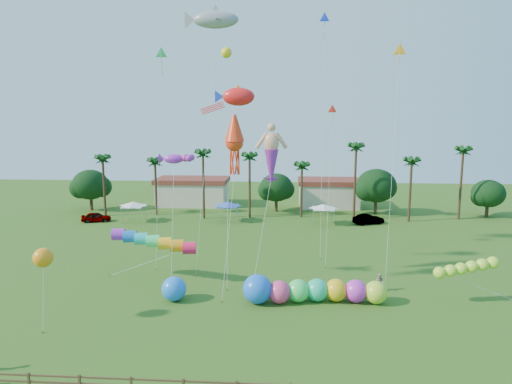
# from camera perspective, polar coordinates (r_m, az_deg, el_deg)

# --- Properties ---
(ground) EXTENTS (160.00, 160.00, 0.00)m
(ground) POSITION_cam_1_polar(r_m,az_deg,el_deg) (33.06, -1.23, -18.52)
(ground) COLOR #285116
(ground) RESTS_ON ground
(tree_line) EXTENTS (69.46, 8.91, 11.00)m
(tree_line) POSITION_cam_1_polar(r_m,az_deg,el_deg) (73.96, 4.53, 0.62)
(tree_line) COLOR #3A2819
(tree_line) RESTS_ON ground
(buildings_row) EXTENTS (35.00, 7.00, 4.00)m
(buildings_row) POSITION_cam_1_polar(r_m,az_deg,el_deg) (80.45, -0.28, -0.28)
(buildings_row) COLOR beige
(buildings_row) RESTS_ON ground
(tent_row) EXTENTS (31.00, 4.00, 0.60)m
(tent_row) POSITION_cam_1_polar(r_m,az_deg,el_deg) (67.22, -3.60, -1.57)
(tent_row) COLOR white
(tent_row) RESTS_ON ground
(car_a) EXTENTS (4.52, 2.73, 1.44)m
(car_a) POSITION_cam_1_polar(r_m,az_deg,el_deg) (72.16, -19.35, -2.97)
(car_a) COLOR #4C4C54
(car_a) RESTS_ON ground
(car_b) EXTENTS (4.76, 3.11, 1.48)m
(car_b) POSITION_cam_1_polar(r_m,az_deg,el_deg) (68.59, 13.87, -3.32)
(car_b) COLOR #4C4C54
(car_b) RESTS_ON ground
(spectator_b) EXTENTS (1.00, 0.98, 1.63)m
(spectator_b) POSITION_cam_1_polar(r_m,az_deg,el_deg) (43.05, 15.21, -10.87)
(spectator_b) COLOR #A6958A
(spectator_b) RESTS_ON ground
(caterpillar_inflatable) EXTENTS (12.19, 3.18, 2.48)m
(caterpillar_inflatable) POSITION_cam_1_polar(r_m,az_deg,el_deg) (39.47, 6.66, -12.13)
(caterpillar_inflatable) COLOR #EC3E79
(caterpillar_inflatable) RESTS_ON ground
(blue_ball) EXTENTS (2.10, 2.10, 2.10)m
(blue_ball) POSITION_cam_1_polar(r_m,az_deg,el_deg) (40.16, -10.22, -11.82)
(blue_ball) COLOR #1B74FA
(blue_ball) RESTS_ON ground
(rainbow_tube) EXTENTS (10.59, 2.28, 4.05)m
(rainbow_tube) POSITION_cam_1_polar(r_m,az_deg,el_deg) (43.49, -11.07, -6.83)
(rainbow_tube) COLOR #F81B4E
(rainbow_tube) RESTS_ON ground
(green_worm) EXTENTS (9.98, 2.28, 3.32)m
(green_worm) POSITION_cam_1_polar(r_m,az_deg,el_deg) (41.25, 21.96, -9.36)
(green_worm) COLOR #ADE532
(green_worm) RESTS_ON ground
(orange_ball_kite) EXTENTS (1.84, 2.53, 5.91)m
(orange_ball_kite) POSITION_cam_1_polar(r_m,az_deg,el_deg) (37.55, -25.07, -7.45)
(orange_ball_kite) COLOR orange
(orange_ball_kite) RESTS_ON ground
(merman_kite) EXTENTS (2.85, 5.31, 14.42)m
(merman_kite) POSITION_cam_1_polar(r_m,az_deg,el_deg) (42.53, 1.93, 4.36)
(merman_kite) COLOR #EAA185
(merman_kite) RESTS_ON ground
(fish_kite) EXTENTS (4.70, 6.29, 18.35)m
(fish_kite) POSITION_cam_1_polar(r_m,az_deg,el_deg) (44.51, -2.21, 11.82)
(fish_kite) COLOR red
(fish_kite) RESTS_ON ground
(shark_kite) EXTENTS (6.61, 8.64, 26.58)m
(shark_kite) POSITION_cam_1_polar(r_m,az_deg,el_deg) (50.73, -5.04, 20.66)
(shark_kite) COLOR gray
(shark_kite) RESTS_ON ground
(squid_kite) EXTENTS (2.33, 4.54, 15.78)m
(squid_kite) POSITION_cam_1_polar(r_m,az_deg,el_deg) (39.80, -2.71, 6.20)
(squid_kite) COLOR #FC3514
(squid_kite) RESTS_ON ground
(lobster_kite) EXTENTS (3.42, 4.77, 12.36)m
(lobster_kite) POSITION_cam_1_polar(r_m,az_deg,el_deg) (41.92, -10.24, 4.10)
(lobster_kite) COLOR purple
(lobster_kite) RESTS_ON ground
(delta_kite_red) EXTENTS (1.33, 4.80, 16.79)m
(delta_kite_red) POSITION_cam_1_polar(r_m,az_deg,el_deg) (50.44, 9.50, 9.74)
(delta_kite_red) COLOR red
(delta_kite_red) RESTS_ON ground
(delta_kite_yellow) EXTENTS (2.06, 4.73, 22.13)m
(delta_kite_yellow) POSITION_cam_1_polar(r_m,az_deg,el_deg) (45.40, 17.50, 16.15)
(delta_kite_yellow) COLOR orange
(delta_kite_yellow) RESTS_ON ground
(delta_kite_green) EXTENTS (1.36, 3.64, 22.47)m
(delta_kite_green) POSITION_cam_1_polar(r_m,az_deg,el_deg) (49.19, -11.75, 16.21)
(delta_kite_green) COLOR #31D162
(delta_kite_green) RESTS_ON ground
(delta_kite_blue) EXTENTS (1.31, 4.80, 26.89)m
(delta_kite_blue) POSITION_cam_1_polar(r_m,az_deg,el_deg) (54.20, 8.55, 20.21)
(delta_kite_blue) COLOR blue
(delta_kite_blue) RESTS_ON ground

